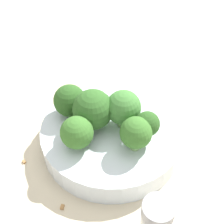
# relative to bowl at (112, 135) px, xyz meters

# --- Properties ---
(ground_plane) EXTENTS (3.00, 3.00, 0.00)m
(ground_plane) POSITION_rel_bowl_xyz_m (0.00, 0.00, -0.02)
(ground_plane) COLOR beige
(bowl) EXTENTS (0.22, 0.22, 0.04)m
(bowl) POSITION_rel_bowl_xyz_m (0.00, 0.00, 0.00)
(bowl) COLOR silver
(bowl) RESTS_ON ground_plane
(broccoli_floret_0) EXTENTS (0.06, 0.06, 0.06)m
(broccoli_floret_0) POSITION_rel_bowl_xyz_m (0.03, -0.01, 0.05)
(broccoli_floret_0) COLOR #8EB770
(broccoli_floret_0) RESTS_ON bowl
(broccoli_floret_1) EXTENTS (0.05, 0.05, 0.05)m
(broccoli_floret_1) POSITION_rel_bowl_xyz_m (-0.02, 0.05, 0.05)
(broccoli_floret_1) COLOR #8EB770
(broccoli_floret_1) RESTS_ON bowl
(broccoli_floret_2) EXTENTS (0.04, 0.04, 0.05)m
(broccoli_floret_2) POSITION_rel_bowl_xyz_m (-0.04, 0.04, 0.05)
(broccoli_floret_2) COLOR #7A9E5B
(broccoli_floret_2) RESTS_ON bowl
(broccoli_floret_3) EXTENTS (0.05, 0.05, 0.06)m
(broccoli_floret_3) POSITION_rel_bowl_xyz_m (-0.02, 0.00, 0.05)
(broccoli_floret_3) COLOR #84AD66
(broccoli_floret_3) RESTS_ON bowl
(broccoli_floret_4) EXTENTS (0.05, 0.05, 0.05)m
(broccoli_floret_4) POSITION_rel_bowl_xyz_m (0.06, 0.02, 0.05)
(broccoli_floret_4) COLOR #84AD66
(broccoli_floret_4) RESTS_ON bowl
(broccoli_floret_5) EXTENTS (0.05, 0.05, 0.05)m
(broccoli_floret_5) POSITION_rel_bowl_xyz_m (0.05, -0.05, 0.05)
(broccoli_floret_5) COLOR #84AD66
(broccoli_floret_5) RESTS_ON bowl
(pepper_shaker) EXTENTS (0.04, 0.04, 0.08)m
(pepper_shaker) POSITION_rel_bowl_xyz_m (0.00, 0.16, 0.02)
(pepper_shaker) COLOR #B2B7BC
(pepper_shaker) RESTS_ON ground_plane
(almond_crumb_0) EXTENTS (0.01, 0.01, 0.01)m
(almond_crumb_0) POSITION_rel_bowl_xyz_m (0.14, -0.01, -0.02)
(almond_crumb_0) COLOR olive
(almond_crumb_0) RESTS_ON ground_plane
(almond_crumb_1) EXTENTS (0.01, 0.01, 0.01)m
(almond_crumb_1) POSITION_rel_bowl_xyz_m (0.10, 0.09, -0.02)
(almond_crumb_1) COLOR olive
(almond_crumb_1) RESTS_ON ground_plane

